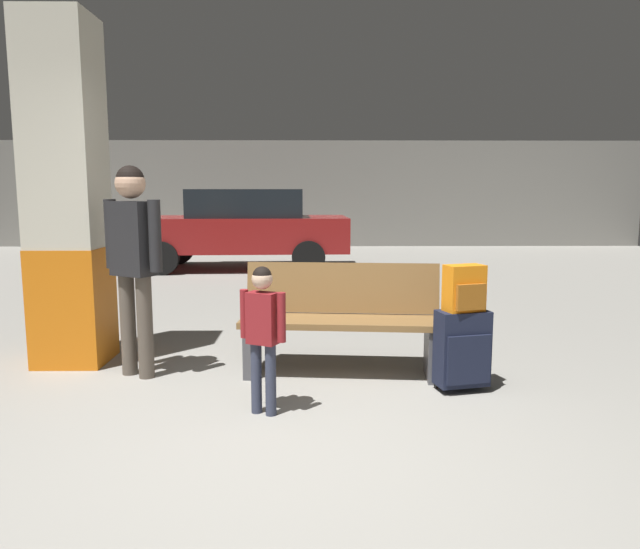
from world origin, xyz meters
name	(u,v)px	position (x,y,z in m)	size (l,w,h in m)	color
ground_plane	(300,316)	(0.00, 4.00, -0.05)	(18.00, 18.00, 0.10)	gray
garage_back_wall	(307,194)	(0.00, 12.86, 1.40)	(18.00, 0.12, 2.80)	slate
structural_pillar	(67,195)	(-1.91, 1.91, 1.44)	(0.57, 0.57, 2.90)	orange
bench	(341,320)	(0.39, 1.57, 0.44)	(1.64, 0.67, 0.89)	brown
suitcase	(462,349)	(1.27, 1.11, 0.32)	(0.42, 0.30, 0.60)	#191E33
backpack_bright	(465,289)	(1.27, 1.11, 0.77)	(0.32, 0.26, 0.34)	orange
child	(263,324)	(-0.17, 0.67, 0.61)	(0.31, 0.25, 0.99)	#33384C
adult	(133,248)	(-1.25, 1.50, 1.03)	(0.51, 0.34, 1.67)	brown
parked_car_far	(241,227)	(-1.21, 8.18, 0.81)	(4.16, 1.92, 1.51)	maroon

